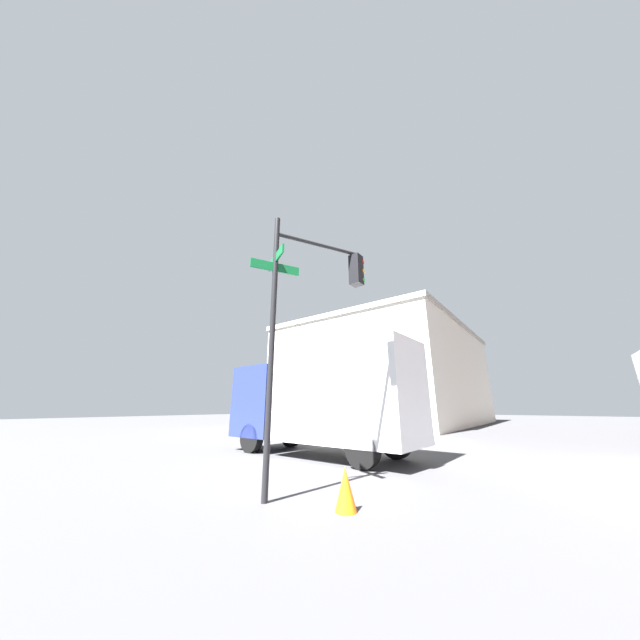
# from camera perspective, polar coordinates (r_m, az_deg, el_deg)

# --- Properties ---
(traffic_signal_near) EXTENTS (1.54, 2.63, 5.79)m
(traffic_signal_near) POSITION_cam_1_polar(r_m,az_deg,el_deg) (6.75, -0.98, 5.01)
(traffic_signal_near) COLOR black
(traffic_signal_near) RESTS_ON ground_plane
(building_stucco) EXTENTS (15.44, 21.02, 9.07)m
(building_stucco) POSITION_cam_1_polar(r_m,az_deg,el_deg) (32.18, 13.45, -10.76)
(building_stucco) COLOR silver
(building_stucco) RESTS_ON ground_plane
(box_truck_second) EXTENTS (7.31, 2.54, 3.65)m
(box_truck_second) POSITION_cam_1_polar(r_m,az_deg,el_deg) (10.95, 0.28, -14.57)
(box_truck_second) COLOR navy
(box_truck_second) RESTS_ON ground_plane
(traffic_cone) EXTENTS (0.36, 0.36, 0.66)m
(traffic_cone) POSITION_cam_1_polar(r_m,az_deg,el_deg) (5.57, 4.96, -29.81)
(traffic_cone) COLOR orange
(traffic_cone) RESTS_ON ground_plane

